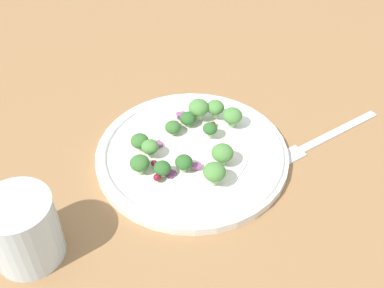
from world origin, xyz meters
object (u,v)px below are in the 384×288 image
at_px(plate, 192,154).
at_px(fork, 324,138).
at_px(broccoli_floret_1, 141,166).
at_px(water_glass, 23,230).
at_px(broccoli_floret_2, 215,108).
at_px(broccoli_floret_0, 173,127).

bearing_deg(plate, fork, -12.63).
xyz_separation_m(broccoli_floret_1, fork, (0.27, -0.03, -0.03)).
bearing_deg(water_glass, plate, 15.65).
relative_size(fork, water_glass, 2.16).
xyz_separation_m(broccoli_floret_2, water_glass, (-0.29, -0.12, 0.01)).
xyz_separation_m(broccoli_floret_0, water_glass, (-0.22, -0.11, 0.02)).
xyz_separation_m(broccoli_floret_0, fork, (0.20, -0.09, -0.02)).
height_order(broccoli_floret_1, fork, broccoli_floret_1).
bearing_deg(fork, broccoli_floret_1, 173.81).
bearing_deg(broccoli_floret_2, plate, -139.78).
height_order(broccoli_floret_0, water_glass, water_glass).
xyz_separation_m(plate, water_glass, (-0.23, -0.07, 0.03)).
distance_m(fork, water_glass, 0.43).
bearing_deg(broccoli_floret_1, broccoli_floret_0, 39.96).
bearing_deg(broccoli_floret_1, fork, -6.19).
bearing_deg(broccoli_floret_1, plate, 9.88).
distance_m(broccoli_floret_0, water_glass, 0.25).
bearing_deg(water_glass, broccoli_floret_2, 21.58).
bearing_deg(plate, water_glass, -164.35).
xyz_separation_m(broccoli_floret_1, broccoli_floret_2, (0.14, 0.06, 0.00)).
bearing_deg(broccoli_floret_2, broccoli_floret_0, -173.94).
relative_size(broccoli_floret_0, broccoli_floret_2, 0.87).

